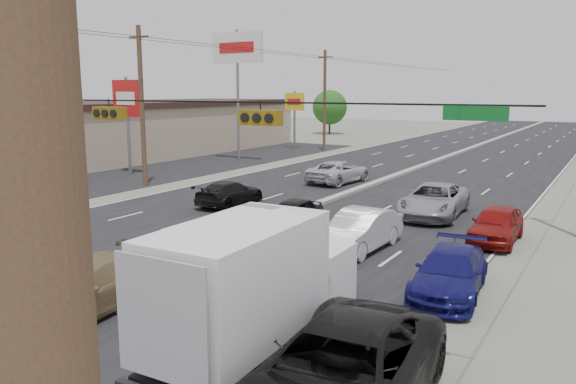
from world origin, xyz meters
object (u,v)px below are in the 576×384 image
object	(u,v)px
tan_sedan	(85,288)
queue_car_a	(291,214)
queue_car_d	(450,273)
queue_car_e	(496,225)
pole_sign_near	(11,72)
pole_sign_mid	(127,104)
queue_car_c	(434,201)
oncoming_far	(339,172)
utility_pole_left_b	(142,106)
tree_left_far	(330,107)
oncoming_near	(230,193)
utility_pole_left_c	(325,100)
black_suv	(341,374)
box_truck	(255,285)
pole_sign_billboard	(237,56)
pole_sign_far	(295,106)
red_sedan	(233,254)
queue_car_b	(360,231)

from	to	relation	value
tan_sedan	queue_car_a	world-z (taller)	tan_sedan
queue_car_d	queue_car_e	bearing A→B (deg)	84.05
queue_car_a	pole_sign_near	bearing A→B (deg)	-174.25
pole_sign_mid	queue_car_c	size ratio (longest dim) A/B	1.24
pole_sign_mid	oncoming_far	xyz separation A→B (m)	(14.64, 4.50, -4.39)
utility_pole_left_b	pole_sign_mid	size ratio (longest dim) A/B	1.43
utility_pole_left_b	queue_car_d	xyz separation A→B (m)	(22.10, -9.50, -4.43)
pole_sign_near	tree_left_far	bearing A→B (deg)	97.67
utility_pole_left_b	oncoming_near	size ratio (longest dim) A/B	2.26
oncoming_far	utility_pole_left_c	bearing A→B (deg)	-53.60
utility_pole_left_c	queue_car_c	world-z (taller)	utility_pole_left_c
utility_pole_left_b	queue_car_a	xyz separation A→B (m)	(13.90, -4.99, -4.44)
black_suv	queue_car_a	bearing A→B (deg)	119.95
box_truck	oncoming_far	xyz separation A→B (m)	(-9.06, 23.10, -0.92)
utility_pole_left_c	oncoming_far	world-z (taller)	utility_pole_left_c
utility_pole_left_b	oncoming_far	xyz separation A→B (m)	(10.14, 7.50, -4.38)
utility_pole_left_c	pole_sign_near	size ratio (longest dim) A/B	1.11
utility_pole_left_c	tree_left_far	xyz separation A→B (m)	(-9.50, 20.00, -1.39)
utility_pole_left_b	queue_car_a	world-z (taller)	utility_pole_left_b
pole_sign_billboard	pole_sign_far	xyz separation A→B (m)	(-1.50, 12.00, -4.46)
pole_sign_near	red_sedan	distance (m)	19.34
box_truck	queue_car_a	distance (m)	11.90
utility_pole_left_b	queue_car_e	bearing A→B (deg)	-6.64
pole_sign_far	oncoming_far	size ratio (longest dim) A/B	1.15
pole_sign_billboard	queue_car_e	xyz separation A→B (m)	(24.10, -15.57, -8.14)
box_truck	queue_car_b	size ratio (longest dim) A/B	1.36
pole_sign_far	black_suv	xyz separation A→B (m)	(25.60, -41.99, -3.55)
queue_car_e	utility_pole_left_b	bearing A→B (deg)	172.73
pole_sign_billboard	queue_car_d	distance (m)	33.97
box_truck	queue_car_e	size ratio (longest dim) A/B	1.50
utility_pole_left_b	pole_sign_near	size ratio (longest dim) A/B	1.11
red_sedan	utility_pole_left_c	bearing A→B (deg)	116.68
pole_sign_near	black_suv	xyz separation A→B (m)	(24.60, -9.99, -6.16)
queue_car_d	oncoming_far	bearing A→B (deg)	119.17
utility_pole_left_c	pole_sign_billboard	distance (m)	12.73
queue_car_a	red_sedan	bearing A→B (deg)	-78.67
utility_pole_left_b	queue_car_e	size ratio (longest dim) A/B	2.34
tree_left_far	queue_car_c	distance (m)	52.46
black_suv	queue_car_b	bearing A→B (deg)	107.73
black_suv	queue_car_b	xyz separation A→B (m)	(-4.24, 10.43, -0.09)
utility_pole_left_c	oncoming_far	distance (m)	20.69
queue_car_d	queue_car_b	bearing A→B (deg)	139.34
oncoming_near	queue_car_b	bearing A→B (deg)	156.00
utility_pole_left_b	black_suv	distance (m)	28.20
black_suv	oncoming_near	world-z (taller)	black_suv
pole_sign_near	pole_sign_mid	bearing A→B (deg)	101.31
pole_sign_mid	pole_sign_billboard	size ratio (longest dim) A/B	0.64
pole_sign_mid	pole_sign_far	bearing A→B (deg)	87.40
pole_sign_billboard	queue_car_b	world-z (taller)	pole_sign_billboard
pole_sign_mid	queue_car_a	xyz separation A→B (m)	(18.40, -7.99, -4.45)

